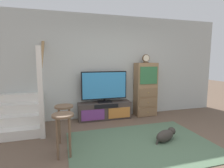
% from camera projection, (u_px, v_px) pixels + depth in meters
% --- Properties ---
extents(ground_plane, '(20.00, 20.00, 0.00)m').
position_uv_depth(ground_plane, '(159.00, 163.00, 2.63)').
color(ground_plane, brown).
extents(back_wall, '(6.40, 0.12, 2.70)m').
position_uv_depth(back_wall, '(113.00, 67.00, 4.80)').
color(back_wall, '#B2B7B2').
rests_on(back_wall, ground_plane).
extents(area_rug, '(2.60, 1.80, 0.01)m').
position_uv_depth(area_rug, '(141.00, 144.00, 3.20)').
color(area_rug, '#4C664C').
rests_on(area_rug, ground_plane).
extents(media_console, '(1.37, 0.38, 0.44)m').
position_uv_depth(media_console, '(105.00, 111.00, 4.61)').
color(media_console, '#423833').
rests_on(media_console, ground_plane).
extents(television, '(1.19, 0.22, 0.80)m').
position_uv_depth(television, '(104.00, 86.00, 4.55)').
color(television, black).
rests_on(television, media_console).
extents(side_cabinet, '(0.58, 0.38, 1.46)m').
position_uv_depth(side_cabinet, '(145.00, 89.00, 4.87)').
color(side_cabinet, '#93704C').
rests_on(side_cabinet, ground_plane).
extents(desk_clock, '(0.20, 0.08, 0.23)m').
position_uv_depth(desk_clock, '(146.00, 59.00, 4.74)').
color(desk_clock, '#4C3823').
rests_on(desk_clock, side_cabinet).
extents(staircase, '(1.00, 1.36, 2.20)m').
position_uv_depth(staircase, '(23.00, 111.00, 4.07)').
color(staircase, silver).
rests_on(staircase, ground_plane).
extents(bar_stool_near, '(0.34, 0.34, 0.70)m').
position_uv_depth(bar_stool_near, '(63.00, 125.00, 2.77)').
color(bar_stool_near, brown).
rests_on(bar_stool_near, ground_plane).
extents(bar_stool_far, '(0.34, 0.34, 0.69)m').
position_uv_depth(bar_stool_far, '(64.00, 115.00, 3.30)').
color(bar_stool_far, brown).
rests_on(bar_stool_far, ground_plane).
extents(dog, '(0.52, 0.35, 0.23)m').
position_uv_depth(dog, '(166.00, 135.00, 3.34)').
color(dog, '#332D28').
rests_on(dog, ground_plane).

